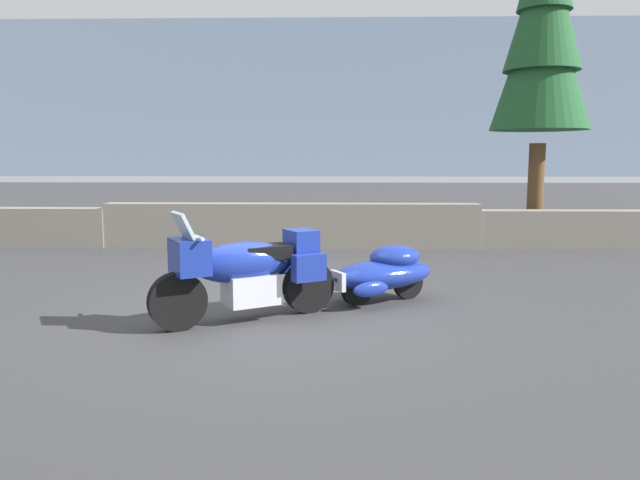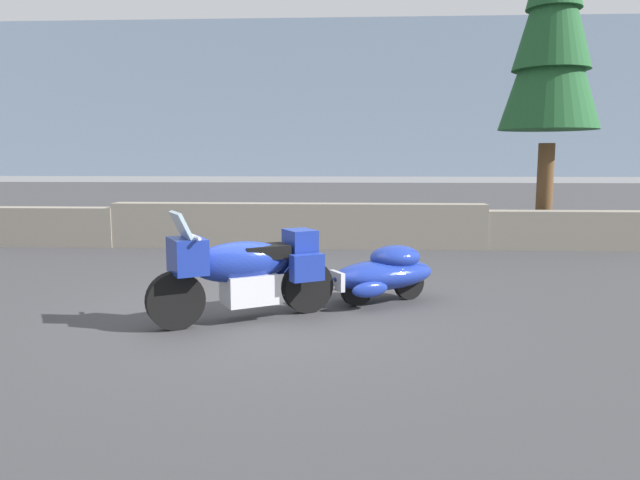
# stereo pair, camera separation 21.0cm
# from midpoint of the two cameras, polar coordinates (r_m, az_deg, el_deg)

# --- Properties ---
(ground_plane) EXTENTS (80.00, 80.00, 0.00)m
(ground_plane) POSITION_cam_midpoint_polar(r_m,az_deg,el_deg) (7.45, -6.66, -7.15)
(ground_plane) COLOR #38383A
(stone_guard_wall) EXTENTS (24.00, 0.56, 0.96)m
(stone_guard_wall) POSITION_cam_midpoint_polar(r_m,az_deg,el_deg) (12.86, -3.00, 1.21)
(stone_guard_wall) COLOR gray
(stone_guard_wall) RESTS_ON ground
(distant_ridgeline) EXTENTS (240.00, 80.00, 16.00)m
(distant_ridgeline) POSITION_cam_midpoint_polar(r_m,az_deg,el_deg) (102.94, 0.85, 11.22)
(distant_ridgeline) COLOR #7F93AD
(distant_ridgeline) RESTS_ON ground
(touring_motorcycle) EXTENTS (2.07, 1.42, 1.33)m
(touring_motorcycle) POSITION_cam_midpoint_polar(r_m,az_deg,el_deg) (7.09, -7.94, -2.79)
(touring_motorcycle) COLOR black
(touring_motorcycle) RESTS_ON ground
(car_shaped_trailer) EXTENTS (2.09, 1.42, 0.76)m
(car_shaped_trailer) POSITION_cam_midpoint_polar(r_m,az_deg,el_deg) (8.03, 5.38, -3.03)
(car_shaped_trailer) COLOR black
(car_shaped_trailer) RESTS_ON ground
(pine_tree_tall) EXTENTS (2.17, 2.17, 7.79)m
(pine_tree_tall) POSITION_cam_midpoint_polar(r_m,az_deg,el_deg) (14.80, 20.16, 18.91)
(pine_tree_tall) COLOR brown
(pine_tree_tall) RESTS_ON ground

